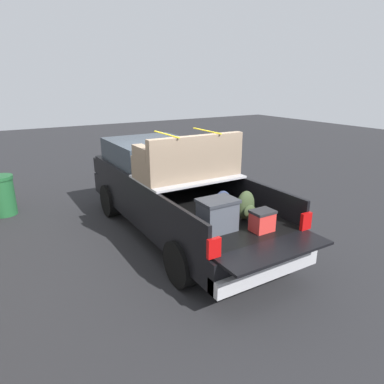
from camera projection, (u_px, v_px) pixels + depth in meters
ground_plane at (178, 233)px, 7.41m from camera, size 40.00×40.00×0.00m
pickup_truck at (169, 187)px, 7.40m from camera, size 6.05×2.06×2.23m
trash_can at (2, 195)px, 8.29m from camera, size 0.60×0.60×0.98m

